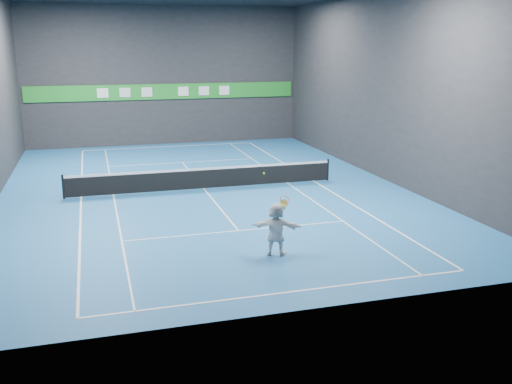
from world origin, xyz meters
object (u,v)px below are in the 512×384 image
object	(u,v)px
tennis_ball	(264,173)
tennis_racket	(284,201)
tennis_net	(204,178)
player	(276,229)

from	to	relation	value
tennis_ball	tennis_racket	world-z (taller)	tennis_ball
tennis_ball	tennis_net	xyz separation A→B (m)	(-0.14, 9.07, -2.15)
player	tennis_racket	distance (m)	0.92
player	tennis_net	bearing A→B (deg)	-61.94
player	tennis_racket	xyz separation A→B (m)	(0.28, 0.05, 0.88)
tennis_ball	tennis_racket	size ratio (longest dim) A/B	0.12
tennis_ball	tennis_net	world-z (taller)	tennis_ball
player	tennis_net	world-z (taller)	player
player	tennis_ball	bearing A→B (deg)	25.39
tennis_ball	tennis_racket	distance (m)	1.18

